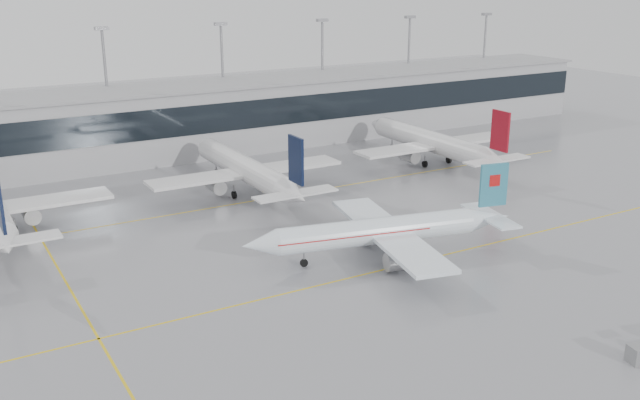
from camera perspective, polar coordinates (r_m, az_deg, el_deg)
ground at (r=79.02m, az=4.39°, el=-5.75°), size 320.00×320.00×0.00m
taxi_line_main at (r=79.01m, az=4.39°, el=-5.75°), size 120.00×0.25×0.01m
taxi_line_north at (r=103.50m, az=-5.00°, el=-0.01°), size 120.00×0.25×0.01m
taxi_line_cross at (r=81.65m, az=-19.77°, el=-6.01°), size 0.25×60.00×0.01m
terminal at (r=130.86m, az=-11.11°, el=6.19°), size 180.00×15.00×12.00m
terminal_glass at (r=123.58m, az=-9.98°, el=6.30°), size 180.00×0.20×5.00m
terminal_roof at (r=129.80m, az=-11.28°, el=8.87°), size 182.00×16.00×0.40m
light_masts at (r=135.27m, az=-12.16°, el=9.66°), size 156.40×1.00×22.60m
air_canada_jet at (r=82.25m, az=5.40°, el=-2.47°), size 32.88×25.81×10.01m
parked_jet_c at (r=105.68m, az=-5.91°, el=2.43°), size 29.64×36.96×11.72m
parked_jet_d at (r=123.67m, az=9.06°, el=4.56°), size 29.64×36.96×11.72m
gse_unit at (r=66.91m, az=24.09°, el=-11.21°), size 1.83×1.75×1.55m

